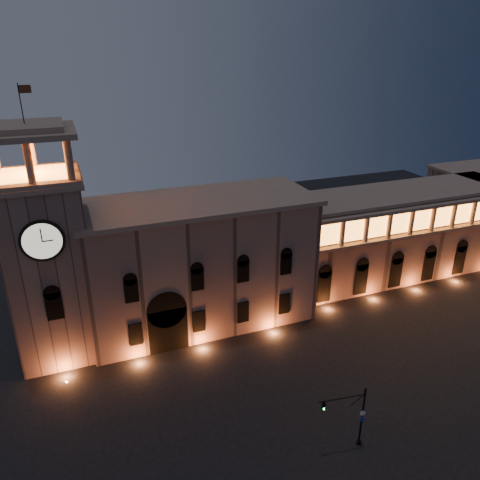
% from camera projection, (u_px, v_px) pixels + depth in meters
% --- Properties ---
extents(ground, '(160.00, 160.00, 0.00)m').
position_uv_depth(ground, '(281.00, 422.00, 48.36)').
color(ground, black).
rests_on(ground, ground).
extents(government_building, '(30.80, 12.80, 17.60)m').
position_uv_depth(government_building, '(199.00, 262.00, 63.09)').
color(government_building, '#866458').
rests_on(government_building, ground).
extents(clock_tower, '(9.80, 9.80, 32.40)m').
position_uv_depth(clock_tower, '(49.00, 261.00, 54.73)').
color(clock_tower, '#866458').
rests_on(clock_tower, ground).
extents(colonnade_wing, '(40.60, 11.50, 14.50)m').
position_uv_depth(colonnade_wing, '(396.00, 233.00, 76.59)').
color(colonnade_wing, '#815E52').
rests_on(colonnade_wing, ground).
extents(traffic_light, '(4.90, 0.93, 6.76)m').
position_uv_depth(traffic_light, '(354.00, 417.00, 44.18)').
color(traffic_light, black).
rests_on(traffic_light, ground).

